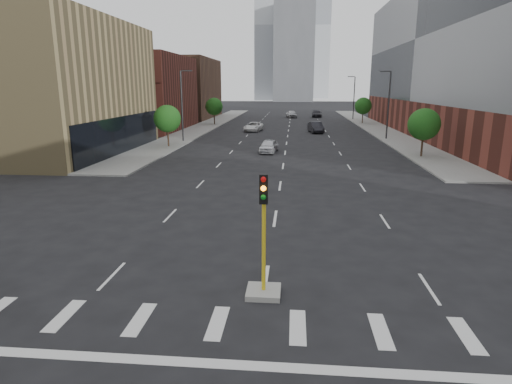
# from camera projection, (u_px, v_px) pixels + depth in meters

# --- Properties ---
(sidewalk_left_far) EXTENTS (5.00, 92.00, 0.15)m
(sidewalk_left_far) POSITION_uv_depth(u_px,v_px,m) (208.00, 125.00, 79.26)
(sidewalk_left_far) COLOR gray
(sidewalk_left_far) RESTS_ON ground
(sidewalk_right_far) EXTENTS (5.00, 92.00, 0.15)m
(sidewalk_right_far) POSITION_uv_depth(u_px,v_px,m) (373.00, 126.00, 76.67)
(sidewalk_right_far) COLOR gray
(sidewalk_right_far) RESTS_ON ground
(building_left_mid) EXTENTS (20.00, 24.00, 14.00)m
(building_left_mid) POSITION_uv_depth(u_px,v_px,m) (29.00, 87.00, 45.81)
(building_left_mid) COLOR #988456
(building_left_mid) RESTS_ON ground
(building_left_far_a) EXTENTS (20.00, 22.00, 12.00)m
(building_left_far_a) POSITION_uv_depth(u_px,v_px,m) (124.00, 93.00, 71.18)
(building_left_far_a) COLOR brown
(building_left_far_a) RESTS_ON ground
(building_left_far_b) EXTENTS (20.00, 24.00, 13.00)m
(building_left_far_b) POSITION_uv_depth(u_px,v_px,m) (168.00, 89.00, 96.18)
(building_left_far_b) COLOR brown
(building_left_far_b) RESTS_ON ground
(building_right_main) EXTENTS (24.00, 70.00, 22.00)m
(building_right_main) POSITION_uv_depth(u_px,v_px,m) (502.00, 57.00, 59.24)
(building_right_main) COLOR brown
(building_right_main) RESTS_ON ground
(tower_left) EXTENTS (22.00, 22.00, 70.00)m
(tower_left) POSITION_uv_depth(u_px,v_px,m) (278.00, 27.00, 211.26)
(tower_left) COLOR #B2B7BC
(tower_left) RESTS_ON ground
(tower_right) EXTENTS (20.00, 20.00, 80.00)m
(tower_right) POSITION_uv_depth(u_px,v_px,m) (312.00, 27.00, 247.14)
(tower_right) COLOR #B2B7BC
(tower_right) RESTS_ON ground
(tower_mid) EXTENTS (18.00, 18.00, 44.00)m
(tower_mid) POSITION_uv_depth(u_px,v_px,m) (294.00, 52.00, 194.40)
(tower_mid) COLOR slate
(tower_mid) RESTS_ON ground
(median_traffic_signal) EXTENTS (1.20, 1.20, 4.40)m
(median_traffic_signal) POSITION_uv_depth(u_px,v_px,m) (264.00, 270.00, 14.91)
(median_traffic_signal) COLOR #999993
(median_traffic_signal) RESTS_ON ground
(streetlight_right_a) EXTENTS (1.60, 0.22, 9.07)m
(streetlight_right_a) POSITION_uv_depth(u_px,v_px,m) (388.00, 102.00, 57.25)
(streetlight_right_a) COLOR #2D2D30
(streetlight_right_a) RESTS_ON ground
(streetlight_right_b) EXTENTS (1.60, 0.22, 9.07)m
(streetlight_right_b) POSITION_uv_depth(u_px,v_px,m) (354.00, 96.00, 91.07)
(streetlight_right_b) COLOR #2D2D30
(streetlight_right_b) RESTS_ON ground
(streetlight_left) EXTENTS (1.60, 0.22, 9.07)m
(streetlight_left) POSITION_uv_depth(u_px,v_px,m) (182.00, 103.00, 54.74)
(streetlight_left) COLOR #2D2D30
(streetlight_left) RESTS_ON ground
(tree_left_near) EXTENTS (3.20, 3.20, 4.85)m
(tree_left_near) POSITION_uv_depth(u_px,v_px,m) (167.00, 119.00, 50.35)
(tree_left_near) COLOR #382619
(tree_left_near) RESTS_ON ground
(tree_left_far) EXTENTS (3.20, 3.20, 4.85)m
(tree_left_far) POSITION_uv_depth(u_px,v_px,m) (214.00, 107.00, 79.34)
(tree_left_far) COLOR #382619
(tree_left_far) RESTS_ON ground
(tree_right_near) EXTENTS (3.20, 3.20, 4.85)m
(tree_right_near) POSITION_uv_depth(u_px,v_px,m) (424.00, 124.00, 43.10)
(tree_right_near) COLOR #382619
(tree_right_near) RESTS_ON ground
(tree_right_far) EXTENTS (3.20, 3.20, 4.85)m
(tree_right_far) POSITION_uv_depth(u_px,v_px,m) (363.00, 106.00, 81.75)
(tree_right_far) COLOR #382619
(tree_right_far) RESTS_ON ground
(car_near_left) EXTENTS (2.17, 4.41, 1.45)m
(car_near_left) POSITION_uv_depth(u_px,v_px,m) (269.00, 146.00, 47.10)
(car_near_left) COLOR silver
(car_near_left) RESTS_ON ground
(car_mid_right) EXTENTS (2.56, 5.27, 1.67)m
(car_mid_right) POSITION_uv_depth(u_px,v_px,m) (316.00, 127.00, 66.95)
(car_mid_right) COLOR black
(car_mid_right) RESTS_ON ground
(car_far_left) EXTENTS (3.10, 5.51, 1.45)m
(car_far_left) POSITION_uv_depth(u_px,v_px,m) (253.00, 127.00, 69.01)
(car_far_left) COLOR white
(car_far_left) RESTS_ON ground
(car_deep_right) EXTENTS (2.43, 5.53, 1.58)m
(car_deep_right) POSITION_uv_depth(u_px,v_px,m) (317.00, 114.00, 99.15)
(car_deep_right) COLOR black
(car_deep_right) RESTS_ON ground
(car_distant) EXTENTS (2.77, 5.28, 1.72)m
(car_distant) POSITION_uv_depth(u_px,v_px,m) (292.00, 114.00, 97.98)
(car_distant) COLOR #AFAFB4
(car_distant) RESTS_ON ground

